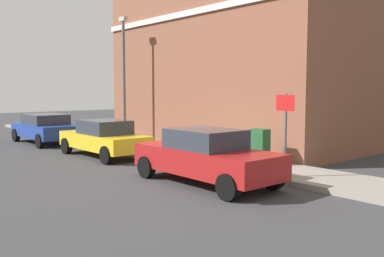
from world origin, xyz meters
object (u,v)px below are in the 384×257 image
(utility_cabinet, at_px, (260,148))
(lamppost, at_px, (124,74))
(bollard_near_cabinet, at_px, (220,142))
(street_sign, at_px, (285,123))
(car_yellow, at_px, (104,138))
(car_red, at_px, (205,156))
(car_blue, at_px, (45,128))

(utility_cabinet, relative_size, lamppost, 0.20)
(bollard_near_cabinet, bearing_deg, utility_cabinet, -92.94)
(street_sign, bearing_deg, car_yellow, 102.06)
(car_red, xyz_separation_m, street_sign, (1.77, -1.31, 0.90))
(car_blue, height_order, bollard_near_cabinet, car_blue)
(car_red, distance_m, lamppost, 9.12)
(car_red, xyz_separation_m, car_blue, (0.07, 11.47, -0.02))
(utility_cabinet, bearing_deg, bollard_near_cabinet, 87.06)
(car_blue, height_order, utility_cabinet, car_blue)
(car_yellow, height_order, bollard_near_cabinet, car_yellow)
(car_red, xyz_separation_m, lamppost, (2.60, 8.36, 2.54))
(street_sign, height_order, lamppost, lamppost)
(bollard_near_cabinet, bearing_deg, car_red, -140.61)
(car_yellow, distance_m, street_sign, 7.53)
(car_yellow, xyz_separation_m, bollard_near_cabinet, (2.67, -3.63, -0.02))
(car_blue, distance_m, street_sign, 12.93)
(car_red, bearing_deg, utility_cabinet, -81.16)
(car_red, xyz_separation_m, car_yellow, (0.21, 6.00, -0.04))
(bollard_near_cabinet, bearing_deg, street_sign, -106.76)
(car_blue, bearing_deg, car_yellow, -178.32)
(bollard_near_cabinet, distance_m, street_sign, 3.95)
(utility_cabinet, relative_size, bollard_near_cabinet, 1.11)
(car_blue, bearing_deg, street_sign, -172.20)
(car_yellow, xyz_separation_m, car_blue, (-0.14, 5.48, 0.02))
(lamppost, bearing_deg, car_yellow, -135.23)
(car_yellow, bearing_deg, car_blue, 1.20)
(car_red, bearing_deg, lamppost, -16.94)
(car_red, bearing_deg, car_yellow, -1.72)
(car_yellow, xyz_separation_m, lamppost, (2.39, 2.37, 2.58))
(street_sign, bearing_deg, utility_cabinet, 59.74)
(car_blue, bearing_deg, lamppost, -140.71)
(utility_cabinet, xyz_separation_m, bollard_near_cabinet, (0.10, 1.95, 0.02))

